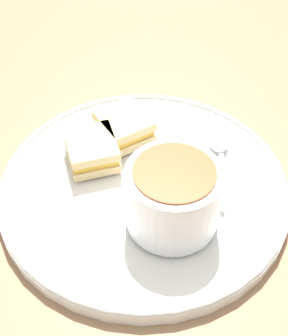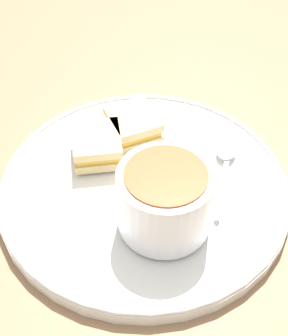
% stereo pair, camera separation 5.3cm
% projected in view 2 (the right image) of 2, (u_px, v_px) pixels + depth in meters
% --- Properties ---
extents(ground_plane, '(2.40, 2.40, 0.00)m').
position_uv_depth(ground_plane, '(144.00, 192.00, 0.56)').
color(ground_plane, '#8E6B4C').
extents(plate, '(0.34, 0.34, 0.02)m').
position_uv_depth(plate, '(144.00, 186.00, 0.55)').
color(plate, white).
rests_on(plate, ground_plane).
extents(soup_bowl, '(0.10, 0.10, 0.07)m').
position_uv_depth(soup_bowl, '(165.00, 199.00, 0.47)').
color(soup_bowl, white).
rests_on(soup_bowl, plate).
extents(spoon, '(0.10, 0.09, 0.01)m').
position_uv_depth(spoon, '(227.00, 159.00, 0.56)').
color(spoon, silver).
rests_on(spoon, plate).
extents(sandwich_half_near, '(0.07, 0.06, 0.03)m').
position_uv_depth(sandwich_half_near, '(133.00, 125.00, 0.59)').
color(sandwich_half_near, '#DBBC7F').
rests_on(sandwich_half_near, plate).
extents(sandwich_half_far, '(0.08, 0.07, 0.03)m').
position_uv_depth(sandwich_half_far, '(97.00, 145.00, 0.56)').
color(sandwich_half_far, '#DBBC7F').
rests_on(sandwich_half_far, plate).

